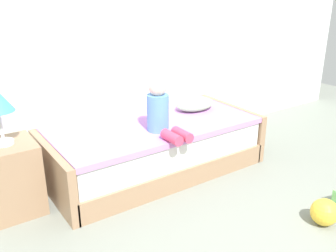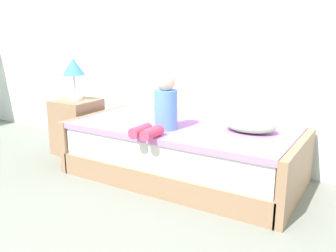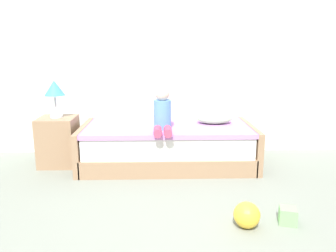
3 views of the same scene
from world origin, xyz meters
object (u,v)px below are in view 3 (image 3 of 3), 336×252
object	(u,v)px
nightstand	(59,141)
bed	(167,145)
child_figure	(162,112)
table_lamp	(55,90)
toy_ball	(247,215)
pillow	(214,118)
toy_block	(288,216)

from	to	relation	value
nightstand	bed	bearing A→B (deg)	-1.38
bed	child_figure	xyz separation A→B (m)	(-0.06, -0.23, 0.46)
table_lamp	child_figure	size ratio (longest dim) A/B	0.88
child_figure	toy_ball	world-z (taller)	child_figure
nightstand	table_lamp	bearing A→B (deg)	0.00
bed	table_lamp	size ratio (longest dim) A/B	4.69
child_figure	nightstand	bearing A→B (deg)	168.53
bed	pillow	world-z (taller)	pillow
table_lamp	toy_ball	distance (m)	2.63
bed	toy_block	size ratio (longest dim) A/B	15.30
nightstand	toy_block	world-z (taller)	nightstand
nightstand	toy_block	bearing A→B (deg)	-33.27
child_figure	toy_ball	distance (m)	1.58
pillow	toy_block	distance (m)	1.70
pillow	toy_block	size ratio (longest dim) A/B	3.19
toy_block	toy_ball	bearing A→B (deg)	-172.14
table_lamp	child_figure	bearing A→B (deg)	-11.47
bed	toy_block	xyz separation A→B (m)	(0.96, -1.48, -0.18)
table_lamp	toy_ball	size ratio (longest dim) A/B	2.10
bed	table_lamp	bearing A→B (deg)	178.62
table_lamp	child_figure	xyz separation A→B (m)	(1.29, -0.26, -0.23)
toy_block	nightstand	bearing A→B (deg)	146.73
pillow	nightstand	bearing A→B (deg)	-178.01
toy_ball	toy_block	size ratio (longest dim) A/B	1.55
bed	toy_ball	world-z (taller)	bed
toy_block	pillow	bearing A→B (deg)	102.95
toy_ball	table_lamp	bearing A→B (deg)	141.30
nightstand	toy_ball	xyz separation A→B (m)	(1.95, -1.56, -0.19)
child_figure	pillow	distance (m)	0.75
bed	nightstand	xyz separation A→B (m)	(-1.35, 0.03, 0.05)
nightstand	pillow	distance (m)	1.96
pillow	toy_block	world-z (taller)	pillow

